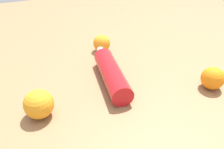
% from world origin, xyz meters
% --- Properties ---
extents(ground_plane, '(2.40, 2.40, 0.00)m').
position_xyz_m(ground_plane, '(0.00, 0.00, 0.00)').
color(ground_plane, olive).
extents(water_bottle, '(0.31, 0.11, 0.07)m').
position_xyz_m(water_bottle, '(-0.02, -0.00, 0.03)').
color(water_bottle, red).
rests_on(water_bottle, ground_plane).
extents(orange_0, '(0.08, 0.08, 0.08)m').
position_xyz_m(orange_0, '(0.06, -0.25, 0.04)').
color(orange_0, orange).
rests_on(orange_0, ground_plane).
extents(orange_1, '(0.07, 0.07, 0.07)m').
position_xyz_m(orange_1, '(0.16, 0.27, 0.04)').
color(orange_1, orange).
rests_on(orange_1, ground_plane).
extents(orange_2, '(0.07, 0.07, 0.07)m').
position_xyz_m(orange_2, '(-0.23, 0.05, 0.04)').
color(orange_2, orange).
rests_on(orange_2, ground_plane).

